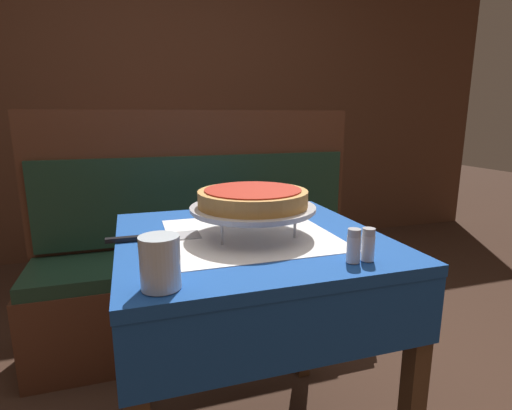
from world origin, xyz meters
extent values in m
cube|color=#194799|center=(0.00, 0.00, 0.76)|extent=(0.75, 0.75, 0.03)
cube|color=white|center=(0.00, 0.00, 0.77)|extent=(0.47, 0.47, 0.00)
cube|color=#194799|center=(0.00, 0.00, 0.65)|extent=(0.75, 0.75, 0.17)
cube|color=#4C331E|center=(0.34, -0.34, 0.37)|extent=(0.05, 0.05, 0.74)
cube|color=#4C331E|center=(-0.34, 0.34, 0.37)|extent=(0.05, 0.05, 0.74)
cube|color=#4C331E|center=(0.34, 0.34, 0.37)|extent=(0.05, 0.05, 0.74)
cube|color=red|center=(-0.19, 1.65, 0.75)|extent=(0.83, 0.83, 0.03)
cube|color=white|center=(-0.19, 1.65, 0.76)|extent=(0.52, 0.52, 0.00)
cube|color=red|center=(-0.19, 1.65, 0.65)|extent=(0.83, 0.83, 0.16)
cube|color=#4C331E|center=(-0.57, 1.27, 0.37)|extent=(0.05, 0.05, 0.73)
cube|color=#4C331E|center=(0.19, 1.27, 0.37)|extent=(0.05, 0.05, 0.73)
cube|color=#4C331E|center=(-0.57, 2.03, 0.37)|extent=(0.05, 0.05, 0.73)
cube|color=#4C331E|center=(0.19, 2.03, 0.37)|extent=(0.05, 0.05, 0.73)
cube|color=#4C2819|center=(0.01, 0.76, 0.20)|extent=(1.64, 0.44, 0.40)
cube|color=#193323|center=(0.01, 0.76, 0.43)|extent=(1.61, 0.43, 0.06)
cube|color=#4C2819|center=(0.01, 0.95, 0.80)|extent=(1.64, 0.06, 0.68)
cube|color=#193323|center=(0.01, 0.91, 0.70)|extent=(1.57, 0.02, 0.43)
cube|color=#4C2D1E|center=(0.00, 2.26, 1.20)|extent=(6.00, 0.04, 2.40)
cylinder|color=#ADADB2|center=(0.01, 0.11, 0.81)|extent=(0.01, 0.01, 0.07)
cylinder|color=#ADADB2|center=(-0.10, -0.07, 0.81)|extent=(0.01, 0.01, 0.07)
cylinder|color=#ADADB2|center=(0.11, -0.07, 0.81)|extent=(0.01, 0.01, 0.07)
cylinder|color=#ADADB2|center=(0.01, -0.01, 0.84)|extent=(0.25, 0.25, 0.01)
cylinder|color=silver|center=(0.01, -0.01, 0.85)|extent=(0.35, 0.35, 0.01)
cylinder|color=silver|center=(0.01, -0.01, 0.85)|extent=(0.36, 0.36, 0.01)
cylinder|color=#C68E47|center=(0.01, -0.01, 0.88)|extent=(0.32, 0.32, 0.05)
cylinder|color=#B22819|center=(0.01, -0.01, 0.91)|extent=(0.28, 0.28, 0.01)
cube|color=#BCBCC1|center=(-0.19, 0.04, 0.77)|extent=(0.09, 0.08, 0.00)
cube|color=black|center=(-0.32, 0.04, 0.78)|extent=(0.17, 0.02, 0.01)
cylinder|color=silver|center=(-0.28, -0.31, 0.83)|extent=(0.08, 0.08, 0.11)
cylinder|color=silver|center=(0.17, -0.30, 0.80)|extent=(0.03, 0.03, 0.06)
cylinder|color=#B7B7BC|center=(0.17, -0.30, 0.85)|extent=(0.03, 0.03, 0.02)
cylinder|color=silver|center=(0.21, -0.30, 0.80)|extent=(0.03, 0.03, 0.06)
cylinder|color=#B7B7BC|center=(0.21, -0.30, 0.84)|extent=(0.03, 0.03, 0.02)
cube|color=black|center=(-0.26, 1.74, 0.78)|extent=(0.11, 0.11, 0.03)
cylinder|color=black|center=(-0.26, 1.74, 0.86)|extent=(0.01, 0.01, 0.14)
cylinder|color=gold|center=(-0.26, 1.77, 0.85)|extent=(0.04, 0.04, 0.11)
cylinder|color=#99194C|center=(-0.26, 1.70, 0.85)|extent=(0.04, 0.04, 0.11)
camera|label=1|loc=(-0.32, -1.08, 1.11)|focal=28.00mm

